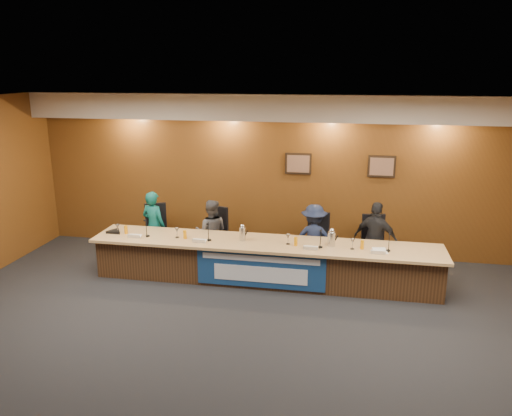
% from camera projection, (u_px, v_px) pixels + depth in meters
% --- Properties ---
extents(floor, '(10.00, 10.00, 0.00)m').
position_uv_depth(floor, '(234.00, 353.00, 6.63)').
color(floor, black).
rests_on(floor, ground).
extents(ceiling, '(10.00, 8.00, 0.04)m').
position_uv_depth(ceiling, '(231.00, 109.00, 5.78)').
color(ceiling, silver).
rests_on(ceiling, wall_back).
extents(wall_back, '(10.00, 0.04, 3.20)m').
position_uv_depth(wall_back, '(278.00, 175.00, 9.99)').
color(wall_back, '#5C3514').
rests_on(wall_back, floor).
extents(soffit, '(10.00, 0.50, 0.50)m').
position_uv_depth(soffit, '(277.00, 107.00, 9.39)').
color(soffit, beige).
rests_on(soffit, wall_back).
extents(dais_body, '(6.00, 0.80, 0.70)m').
position_uv_depth(dais_body, '(265.00, 262.00, 8.81)').
color(dais_body, '#422815').
rests_on(dais_body, floor).
extents(dais_top, '(6.10, 0.95, 0.05)m').
position_uv_depth(dais_top, '(264.00, 243.00, 8.66)').
color(dais_top, tan).
rests_on(dais_top, dais_body).
extents(banner, '(2.20, 0.02, 0.65)m').
position_uv_depth(banner, '(260.00, 270.00, 8.41)').
color(banner, navy).
rests_on(banner, dais_body).
extents(banner_text_upper, '(2.00, 0.01, 0.10)m').
position_uv_depth(banner_text_upper, '(260.00, 259.00, 8.34)').
color(banner_text_upper, silver).
rests_on(banner_text_upper, banner).
extents(banner_text_lower, '(1.60, 0.01, 0.28)m').
position_uv_depth(banner_text_lower, '(260.00, 274.00, 8.42)').
color(banner_text_lower, silver).
rests_on(banner_text_lower, banner).
extents(wall_photo_left, '(0.52, 0.04, 0.42)m').
position_uv_depth(wall_photo_left, '(298.00, 164.00, 9.83)').
color(wall_photo_left, black).
rests_on(wall_photo_left, wall_back).
extents(wall_photo_right, '(0.52, 0.04, 0.42)m').
position_uv_depth(wall_photo_right, '(382.00, 166.00, 9.54)').
color(wall_photo_right, black).
rests_on(wall_photo_right, wall_back).
extents(panelist_a, '(0.58, 0.46, 1.39)m').
position_uv_depth(panelist_a, '(154.00, 226.00, 9.72)').
color(panelist_a, '#0B524D').
rests_on(panelist_a, floor).
extents(panelist_b, '(0.68, 0.56, 1.28)m').
position_uv_depth(panelist_b, '(211.00, 232.00, 9.53)').
color(panelist_b, '#444347').
rests_on(panelist_b, floor).
extents(panelist_c, '(0.85, 0.52, 1.28)m').
position_uv_depth(panelist_c, '(314.00, 238.00, 9.18)').
color(panelist_c, '#151D37').
rests_on(panelist_c, floor).
extents(panelist_d, '(0.88, 0.59, 1.38)m').
position_uv_depth(panelist_d, '(376.00, 239.00, 8.96)').
color(panelist_d, black).
rests_on(panelist_d, floor).
extents(office_chair_a, '(0.62, 0.62, 0.08)m').
position_uv_depth(office_chair_a, '(156.00, 235.00, 9.87)').
color(office_chair_a, black).
rests_on(office_chair_a, floor).
extents(office_chair_b, '(0.59, 0.59, 0.08)m').
position_uv_depth(office_chair_b, '(213.00, 238.00, 9.66)').
color(office_chair_b, black).
rests_on(office_chair_b, floor).
extents(office_chair_c, '(0.60, 0.60, 0.08)m').
position_uv_depth(office_chair_c, '(314.00, 245.00, 9.31)').
color(office_chair_c, black).
rests_on(office_chair_c, floor).
extents(office_chair_d, '(0.56, 0.56, 0.08)m').
position_uv_depth(office_chair_d, '(375.00, 249.00, 9.12)').
color(office_chair_d, black).
rests_on(office_chair_d, floor).
extents(nameplate_a, '(0.24, 0.08, 0.10)m').
position_uv_depth(nameplate_a, '(134.00, 236.00, 8.84)').
color(nameplate_a, white).
rests_on(nameplate_a, dais_top).
extents(microphone_a, '(0.07, 0.07, 0.02)m').
position_uv_depth(microphone_a, '(148.00, 236.00, 8.94)').
color(microphone_a, black).
rests_on(microphone_a, dais_top).
extents(juice_glass_a, '(0.06, 0.06, 0.15)m').
position_uv_depth(juice_glass_a, '(126.00, 230.00, 9.08)').
color(juice_glass_a, orange).
rests_on(juice_glass_a, dais_top).
extents(water_glass_a, '(0.08, 0.08, 0.18)m').
position_uv_depth(water_glass_a, '(118.00, 229.00, 9.06)').
color(water_glass_a, silver).
rests_on(water_glass_a, dais_top).
extents(nameplate_b, '(0.24, 0.08, 0.10)m').
position_uv_depth(nameplate_b, '(199.00, 241.00, 8.59)').
color(nameplate_b, white).
rests_on(nameplate_b, dais_top).
extents(microphone_b, '(0.07, 0.07, 0.02)m').
position_uv_depth(microphone_b, '(209.00, 240.00, 8.73)').
color(microphone_b, black).
rests_on(microphone_b, dais_top).
extents(juice_glass_b, '(0.06, 0.06, 0.15)m').
position_uv_depth(juice_glass_b, '(185.00, 235.00, 8.81)').
color(juice_glass_b, orange).
rests_on(juice_glass_b, dais_top).
extents(water_glass_b, '(0.08, 0.08, 0.18)m').
position_uv_depth(water_glass_b, '(177.00, 233.00, 8.86)').
color(water_glass_b, silver).
rests_on(water_glass_b, dais_top).
extents(nameplate_c, '(0.24, 0.08, 0.10)m').
position_uv_depth(nameplate_c, '(310.00, 248.00, 8.25)').
color(nameplate_c, white).
rests_on(nameplate_c, dais_top).
extents(microphone_c, '(0.07, 0.07, 0.02)m').
position_uv_depth(microphone_c, '(320.00, 247.00, 8.38)').
color(microphone_c, black).
rests_on(microphone_c, dais_top).
extents(juice_glass_c, '(0.06, 0.06, 0.15)m').
position_uv_depth(juice_glass_c, '(296.00, 241.00, 8.46)').
color(juice_glass_c, orange).
rests_on(juice_glass_c, dais_top).
extents(water_glass_c, '(0.08, 0.08, 0.18)m').
position_uv_depth(water_glass_c, '(288.00, 239.00, 8.52)').
color(water_glass_c, silver).
rests_on(water_glass_c, dais_top).
extents(nameplate_d, '(0.24, 0.08, 0.10)m').
position_uv_depth(nameplate_d, '(378.00, 252.00, 8.05)').
color(nameplate_d, white).
rests_on(nameplate_d, dais_top).
extents(microphone_d, '(0.07, 0.07, 0.02)m').
position_uv_depth(microphone_d, '(388.00, 251.00, 8.22)').
color(microphone_d, black).
rests_on(microphone_d, dais_top).
extents(juice_glass_d, '(0.06, 0.06, 0.15)m').
position_uv_depth(juice_glass_d, '(362.00, 245.00, 8.30)').
color(juice_glass_d, orange).
rests_on(juice_glass_d, dais_top).
extents(water_glass_d, '(0.08, 0.08, 0.18)m').
position_uv_depth(water_glass_d, '(352.00, 244.00, 8.29)').
color(water_glass_d, silver).
rests_on(water_glass_d, dais_top).
extents(carafe_mid, '(0.11, 0.11, 0.24)m').
position_uv_depth(carafe_mid, '(242.00, 234.00, 8.70)').
color(carafe_mid, silver).
rests_on(carafe_mid, dais_top).
extents(carafe_right, '(0.13, 0.13, 0.25)m').
position_uv_depth(carafe_right, '(331.00, 239.00, 8.42)').
color(carafe_right, silver).
rests_on(carafe_right, dais_top).
extents(speakerphone, '(0.32, 0.32, 0.05)m').
position_uv_depth(speakerphone, '(115.00, 231.00, 9.14)').
color(speakerphone, black).
rests_on(speakerphone, dais_top).
extents(paper_stack, '(0.26, 0.33, 0.01)m').
position_uv_depth(paper_stack, '(380.00, 251.00, 8.24)').
color(paper_stack, white).
rests_on(paper_stack, dais_top).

